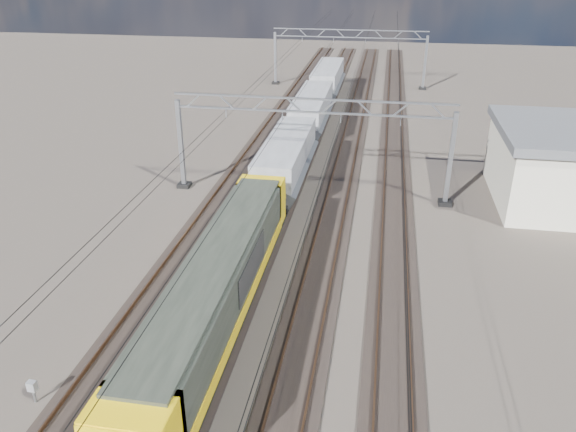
% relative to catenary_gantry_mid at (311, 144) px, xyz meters
% --- Properties ---
extents(ground, '(160.00, 160.00, 0.00)m').
position_rel_catenary_gantry_mid_xyz_m(ground, '(-0.00, -4.00, -3.91)').
color(ground, black).
rests_on(ground, ground).
extents(track_outer_west, '(2.60, 140.00, 0.30)m').
position_rel_catenary_gantry_mid_xyz_m(track_outer_west, '(-6.00, -4.00, -3.83)').
color(track_outer_west, black).
rests_on(track_outer_west, ground).
extents(track_loco, '(2.60, 140.00, 0.30)m').
position_rel_catenary_gantry_mid_xyz_m(track_loco, '(-2.00, -4.00, -3.83)').
color(track_loco, black).
rests_on(track_loco, ground).
extents(track_inner_east, '(2.60, 140.00, 0.30)m').
position_rel_catenary_gantry_mid_xyz_m(track_inner_east, '(2.00, -4.00, -3.83)').
color(track_inner_east, black).
rests_on(track_inner_east, ground).
extents(track_outer_east, '(2.60, 140.00, 0.30)m').
position_rel_catenary_gantry_mid_xyz_m(track_outer_east, '(6.00, -4.00, -3.83)').
color(track_outer_east, black).
rests_on(track_outer_east, ground).
extents(catenary_gantry_mid, '(19.90, 0.90, 7.11)m').
position_rel_catenary_gantry_mid_xyz_m(catenary_gantry_mid, '(0.00, 0.00, 0.00)').
color(catenary_gantry_mid, gray).
rests_on(catenary_gantry_mid, ground).
extents(catenary_gantry_far, '(19.90, 0.90, 7.11)m').
position_rel_catenary_gantry_mid_xyz_m(catenary_gantry_far, '(0.00, 36.00, 0.00)').
color(catenary_gantry_far, gray).
rests_on(catenary_gantry_far, ground).
extents(overhead_wires, '(12.03, 140.00, 0.53)m').
position_rel_catenary_gantry_mid_xyz_m(overhead_wires, '(-0.00, 4.00, 1.84)').
color(overhead_wires, black).
rests_on(overhead_wires, ground).
extents(locomotive, '(2.76, 21.10, 3.62)m').
position_rel_catenary_gantry_mid_xyz_m(locomotive, '(-2.00, -16.28, -1.58)').
color(locomotive, black).
rests_on(locomotive, ground).
extents(hopper_wagon_lead, '(3.38, 13.00, 3.25)m').
position_rel_catenary_gantry_mid_xyz_m(hopper_wagon_lead, '(-2.00, 1.42, -1.67)').
color(hopper_wagon_lead, black).
rests_on(hopper_wagon_lead, ground).
extents(hopper_wagon_mid, '(3.38, 13.00, 3.25)m').
position_rel_catenary_gantry_mid_xyz_m(hopper_wagon_mid, '(-2.00, 15.62, -1.67)').
color(hopper_wagon_mid, black).
rests_on(hopper_wagon_mid, ground).
extents(hopper_wagon_third, '(3.38, 13.00, 3.25)m').
position_rel_catenary_gantry_mid_xyz_m(hopper_wagon_third, '(-2.00, 29.82, -1.67)').
color(hopper_wagon_third, black).
rests_on(hopper_wagon_third, ground).
extents(trackside_cabinet, '(0.36, 0.28, 1.02)m').
position_rel_catenary_gantry_mid_xyz_m(trackside_cabinet, '(-7.89, -22.18, -3.14)').
color(trackside_cabinet, gray).
rests_on(trackside_cabinet, ground).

